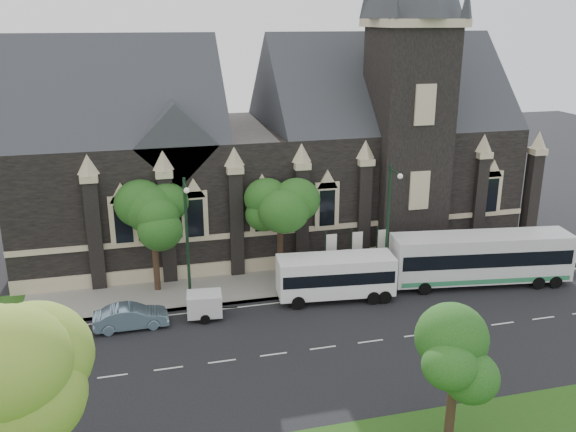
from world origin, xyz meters
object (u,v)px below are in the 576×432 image
object	(u,v)px
street_lamp_mid	(187,237)
sedan	(131,317)
box_trailer	(205,304)
tour_coach	(481,258)
tree_walk_right	(282,203)
shuttle_bus	(336,275)
banner_flag_right	(380,247)
banner_flag_left	(329,252)
tree_park_east	(458,351)
car_far_red	(45,331)
banner_flag_center	(355,249)
tree_park_near	(16,363)
street_lamp_near	(389,220)
tree_walk_left	(155,213)

from	to	relation	value
street_lamp_mid	sedan	world-z (taller)	street_lamp_mid
box_trailer	tour_coach	bearing A→B (deg)	6.98
tree_walk_right	shuttle_bus	xyz separation A→B (m)	(2.65, -4.51, -4.05)
banner_flag_right	tour_coach	bearing A→B (deg)	-25.23
box_trailer	banner_flag_left	bearing A→B (deg)	25.76
box_trailer	sedan	size ratio (longest dim) A/B	0.72
tree_park_east	car_far_red	world-z (taller)	tree_park_east
tree_park_east	sedan	size ratio (longest dim) A/B	1.37
banner_flag_left	banner_flag_center	xyz separation A→B (m)	(2.00, 0.00, 0.00)
tree_park_east	shuttle_bus	xyz separation A→B (m)	(-0.31, 15.52, -2.85)
shuttle_bus	banner_flag_center	bearing A→B (deg)	55.25
banner_flag_left	tree_park_near	bearing A→B (deg)	-135.46
tree_park_east	street_lamp_near	xyz separation A→B (m)	(3.82, 16.42, 0.49)
banner_flag_right	sedan	bearing A→B (deg)	-168.73
tree_walk_right	banner_flag_left	size ratio (longest dim) A/B	1.95
banner_flag_right	sedan	xyz separation A→B (m)	(-18.18, -3.62, -1.63)
tree_walk_right	car_far_red	bearing A→B (deg)	-159.93
tree_walk_right	street_lamp_near	xyz separation A→B (m)	(6.79, -3.62, -0.71)
street_lamp_near	box_trailer	xyz separation A→B (m)	(-13.26, -1.52, -4.14)
tree_walk_right	car_far_red	size ratio (longest dim) A/B	1.79
tree_park_east	box_trailer	world-z (taller)	tree_park_east
street_lamp_mid	tree_walk_left	bearing A→B (deg)	116.47
tree_park_east	street_lamp_mid	size ratio (longest dim) A/B	0.70
tree_park_near	shuttle_bus	xyz separation A→B (m)	(17.64, 14.97, -4.65)
tree_park_east	banner_flag_left	xyz separation A→B (m)	(0.11, 18.32, -2.24)
tree_walk_right	tree_park_east	bearing A→B (deg)	-81.58
shuttle_bus	tour_coach	bearing A→B (deg)	4.62
shuttle_bus	street_lamp_near	bearing A→B (deg)	18.30
tree_park_east	banner_flag_left	distance (m)	18.46
shuttle_bus	box_trailer	distance (m)	9.18
tree_walk_left	tree_walk_right	bearing A→B (deg)	0.06
tree_park_near	box_trailer	distance (m)	17.54
tree_walk_left	banner_flag_center	distance (m)	14.58
tree_walk_left	car_far_red	world-z (taller)	tree_walk_left
tree_park_near	sedan	distance (m)	15.72
banner_flag_right	shuttle_bus	world-z (taller)	banner_flag_right
shuttle_bus	tree_walk_right	bearing A→B (deg)	126.54
street_lamp_mid	tree_park_near	bearing A→B (deg)	-116.10
banner_flag_right	box_trailer	xyz separation A→B (m)	(-13.54, -3.43, -1.41)
tree_park_east	sedan	distance (m)	20.71
tree_park_near	street_lamp_mid	distance (m)	17.71
banner_flag_left	box_trailer	world-z (taller)	banner_flag_left
banner_flag_right	box_trailer	size ratio (longest dim) A/B	1.22
tour_coach	tree_walk_right	bearing A→B (deg)	168.55
shuttle_bus	car_far_red	world-z (taller)	shuttle_bus
tree_park_near	box_trailer	world-z (taller)	tree_park_near
box_trailer	shuttle_bus	bearing A→B (deg)	9.93
tree_park_east	tree_walk_right	world-z (taller)	tree_walk_right
tree_park_near	tree_walk_right	bearing A→B (deg)	52.44
banner_flag_center	car_far_red	distance (m)	21.63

